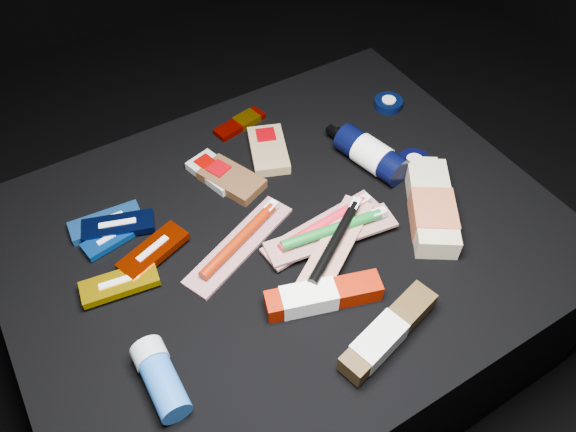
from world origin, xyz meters
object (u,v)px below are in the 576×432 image
lotion_bottle (371,154)px  deodorant_stick (160,378)px  bodywash_bottle (431,208)px  toothpaste_carton_red (318,297)px

lotion_bottle → deodorant_stick: (-0.54, -0.22, -0.01)m
lotion_bottle → bodywash_bottle: bearing=-96.9°
bodywash_bottle → toothpaste_carton_red: bearing=-136.5°
bodywash_bottle → lotion_bottle: bearing=128.8°
deodorant_stick → toothpaste_carton_red: size_ratio=0.62×
lotion_bottle → bodywash_bottle: 0.17m
toothpaste_carton_red → lotion_bottle: bearing=57.0°
bodywash_bottle → toothpaste_carton_red: size_ratio=1.12×
lotion_bottle → toothpaste_carton_red: bearing=-153.0°
bodywash_bottle → deodorant_stick: size_ratio=1.79×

